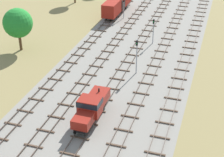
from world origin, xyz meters
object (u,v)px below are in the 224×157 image
object	(u,v)px
shunter_loco_centre_left_near	(91,106)
signal_post_nearest	(137,52)
signal_post_near	(153,28)
freight_boxcar_far_left_mid	(117,3)
signal_post_mid	(124,5)

from	to	relation	value
shunter_loco_centre_left_near	signal_post_nearest	size ratio (longest dim) A/B	1.48
shunter_loco_centre_left_near	signal_post_near	size ratio (longest dim) A/B	1.76
freight_boxcar_far_left_mid	signal_post_mid	size ratio (longest dim) A/B	3.05
signal_post_nearest	freight_boxcar_far_left_mid	bearing A→B (deg)	112.91
freight_boxcar_far_left_mid	signal_post_near	size ratio (longest dim) A/B	2.91
shunter_loco_centre_left_near	signal_post_nearest	distance (m)	14.11
shunter_loco_centre_left_near	signal_post_near	world-z (taller)	signal_post_near
freight_boxcar_far_left_mid	signal_post_mid	xyz separation A→B (m)	(2.24, -2.56, 0.51)
freight_boxcar_far_left_mid	signal_post_mid	bearing A→B (deg)	-48.84
shunter_loco_centre_left_near	signal_post_mid	xyz separation A→B (m)	(-6.74, 37.86, 0.95)
signal_post_nearest	signal_post_mid	world-z (taller)	signal_post_nearest
freight_boxcar_far_left_mid	signal_post_near	bearing A→B (deg)	-51.73
shunter_loco_centre_left_near	signal_post_nearest	bearing A→B (deg)	80.78
freight_boxcar_far_left_mid	signal_post_near	distance (m)	18.14
shunter_loco_centre_left_near	signal_post_mid	bearing A→B (deg)	100.10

